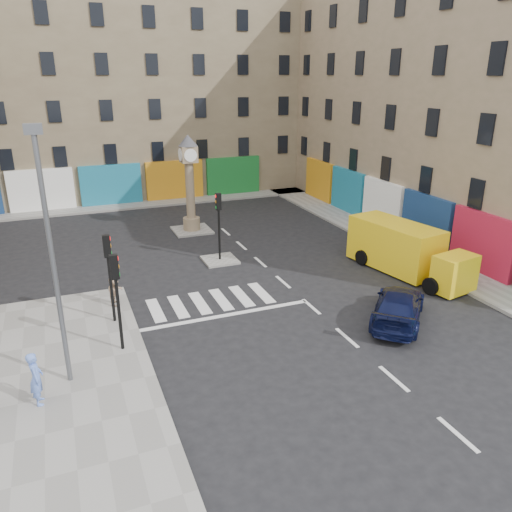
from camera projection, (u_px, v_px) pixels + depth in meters
ground at (322, 316)px, 21.29m from camera, size 120.00×120.00×0.00m
sidewalk_left at (45, 400)px, 15.69m from camera, size 7.00×16.00×0.15m
sidewalk_right at (365, 229)px, 33.01m from camera, size 2.60×30.00×0.15m
sidewalk_far at (140, 204)px, 39.23m from camera, size 32.00×2.40×0.15m
island_near at (220, 260)px, 27.54m from camera, size 1.80×1.80×0.12m
island_far at (192, 230)px, 32.78m from camera, size 2.40×2.40×0.12m
building_right at (456, 102)px, 32.48m from camera, size 10.00×30.00×16.00m
building_far at (120, 90)px, 41.38m from camera, size 32.00×10.00×17.00m
traffic_light_left_near at (116, 287)px, 17.67m from camera, size 0.28×0.22×3.70m
traffic_light_left_far at (109, 265)px, 19.76m from camera, size 0.28×0.22×3.70m
traffic_light_island at (219, 216)px, 26.67m from camera, size 0.28×0.22×3.70m
lamp_post at (51, 248)px, 15.04m from camera, size 0.50×0.25×8.30m
clock_pillar at (190, 178)px, 31.57m from camera, size 1.20×1.20×6.10m
navy_sedan at (398, 306)px, 20.65m from camera, size 4.56×4.71×1.35m
yellow_van at (405, 250)px, 25.58m from camera, size 3.30×7.11×2.49m
pedestrian_blue at (36, 378)px, 15.17m from camera, size 0.43×0.64×1.75m
pedestrian_tan at (116, 286)px, 21.85m from camera, size 0.83×0.95×1.64m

